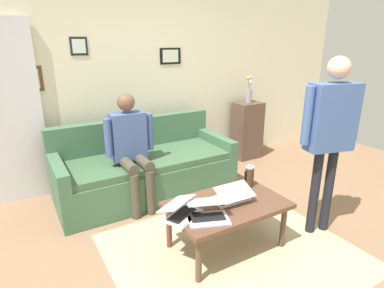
% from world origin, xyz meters
% --- Properties ---
extents(ground_plane, '(7.68, 7.68, 0.00)m').
position_xyz_m(ground_plane, '(0.00, 0.00, 0.00)').
color(ground_plane, '#8F6A4D').
extents(area_rug, '(2.07, 1.79, 0.01)m').
position_xyz_m(area_rug, '(0.06, -0.05, 0.00)').
color(area_rug, tan).
rests_on(area_rug, ground_plane).
extents(back_wall, '(7.04, 0.11, 2.70)m').
position_xyz_m(back_wall, '(0.00, -2.20, 1.35)').
color(back_wall, '#E9E4C5').
rests_on(back_wall, ground_plane).
extents(interior_door, '(0.82, 0.09, 2.05)m').
position_xyz_m(interior_door, '(1.67, -2.11, 1.02)').
color(interior_door, silver).
rests_on(interior_door, ground_plane).
extents(couch, '(2.10, 0.89, 0.88)m').
position_xyz_m(couch, '(0.27, -1.55, 0.30)').
color(couch, '#416849').
rests_on(couch, ground_plane).
extents(coffee_table, '(1.04, 0.65, 0.45)m').
position_xyz_m(coffee_table, '(0.06, -0.15, 0.40)').
color(coffee_table, brown).
rests_on(coffee_table, ground_plane).
extents(laptop_left, '(0.34, 0.28, 0.15)m').
position_xyz_m(laptop_left, '(-0.00, -0.17, 0.49)').
color(laptop_left, silver).
rests_on(laptop_left, coffee_table).
extents(laptop_center, '(0.41, 0.40, 0.14)m').
position_xyz_m(laptop_center, '(0.34, -0.04, 0.50)').
color(laptop_center, silver).
rests_on(laptop_center, coffee_table).
extents(laptop_right, '(0.41, 0.38, 0.14)m').
position_xyz_m(laptop_right, '(0.51, -0.17, 0.49)').
color(laptop_right, silver).
rests_on(laptop_right, coffee_table).
extents(french_press, '(0.10, 0.08, 0.24)m').
position_xyz_m(french_press, '(-0.33, -0.32, 0.56)').
color(french_press, '#4C3323').
rests_on(french_press, coffee_table).
extents(side_shelf, '(0.42, 0.32, 0.89)m').
position_xyz_m(side_shelf, '(-1.61, -1.90, 0.45)').
color(side_shelf, brown).
rests_on(side_shelf, ground_plane).
extents(flower_vase, '(0.09, 0.10, 0.41)m').
position_xyz_m(flower_vase, '(-1.61, -1.90, 1.05)').
color(flower_vase, '#9B8EA2').
rests_on(flower_vase, side_shelf).
extents(person_standing, '(0.59, 0.29, 1.69)m').
position_xyz_m(person_standing, '(-0.89, 0.09, 1.09)').
color(person_standing, black).
rests_on(person_standing, ground_plane).
extents(person_seated, '(0.55, 0.51, 1.28)m').
position_xyz_m(person_seated, '(0.50, -1.32, 0.73)').
color(person_seated, '#484334').
rests_on(person_seated, ground_plane).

